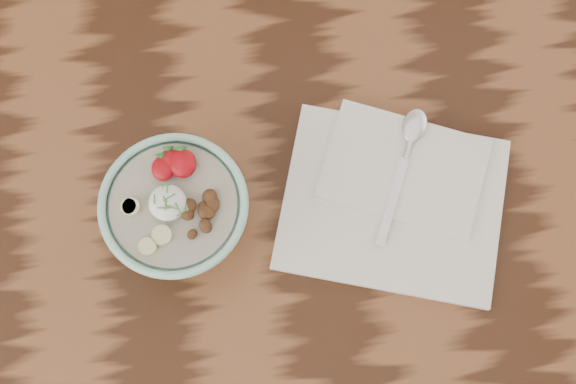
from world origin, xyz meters
TOP-DOWN VIEW (x-y plane):
  - table at (0.00, 0.00)cm, footprint 160.00×90.00cm
  - breakfast_bowl at (4.65, -3.66)cm, footprint 16.93×16.93cm
  - napkin at (30.82, -3.76)cm, footprint 31.85×28.60cm
  - spoon at (33.43, 2.29)cm, footprint 9.61×17.42cm

SIDE VIEW (x-z plane):
  - table at x=0.00cm, z-range 28.20..103.20cm
  - napkin at x=30.82cm, z-range 74.87..76.50cm
  - spoon at x=33.43cm, z-range 76.55..77.51cm
  - breakfast_bowl at x=4.65cm, z-range 75.11..86.35cm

